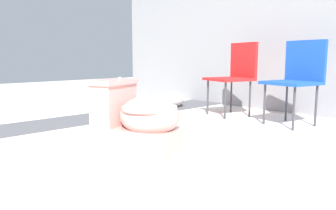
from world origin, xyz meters
The scene contains 6 objects.
ground_plane centered at (0.00, 0.00, 0.00)m, with size 14.00×14.00×0.00m, color beige.
gravel_strip centered at (-1.20, 0.50, 0.01)m, with size 0.56×8.00×0.01m, color #4C4C51.
toilet centered at (0.13, 0.26, 0.22)m, with size 0.71×0.55×0.52m.
folding_chair_left centered at (-0.26, 2.00, 0.51)m, with size 0.55×0.55×0.83m.
folding_chair_middle centered at (0.48, 1.98, 0.51)m, with size 0.51×0.51×0.83m.
boulder_near centered at (-1.20, 1.88, 0.11)m, with size 0.37×0.32×0.22m, color #B7B2AD.
Camera 1 is at (1.95, -1.17, 0.67)m, focal length 35.00 mm.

